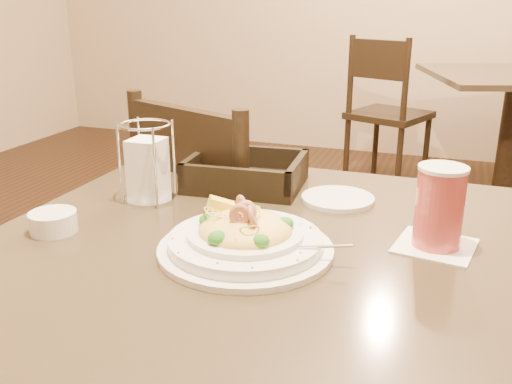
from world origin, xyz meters
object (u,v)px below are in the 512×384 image
(napkin_caddy, at_px, (148,167))
(bread_basket, at_px, (246,176))
(pasta_bowl, at_px, (245,237))
(dining_chair_near, at_px, (227,256))
(side_plate, at_px, (338,199))
(butter_ramekin, at_px, (53,222))
(main_table, at_px, (252,360))
(dining_chair_far, at_px, (386,109))
(drink_glass, at_px, (439,208))

(napkin_caddy, bearing_deg, bread_basket, 44.45)
(pasta_bowl, relative_size, bread_basket, 1.24)
(dining_chair_near, height_order, side_plate, dining_chair_near)
(butter_ramekin, bearing_deg, dining_chair_near, 77.40)
(main_table, xyz_separation_m, bread_basket, (-0.11, 0.27, 0.26))
(dining_chair_far, xyz_separation_m, drink_glass, (0.41, -2.59, 0.33))
(dining_chair_near, xyz_separation_m, drink_glass, (0.52, -0.35, 0.33))
(drink_glass, distance_m, butter_ramekin, 0.66)
(butter_ramekin, bearing_deg, pasta_bowl, 5.55)
(bread_basket, bearing_deg, butter_ramekin, -122.97)
(dining_chair_near, bearing_deg, dining_chair_far, -70.15)
(drink_glass, height_order, napkin_caddy, napkin_caddy)
(dining_chair_near, height_order, drink_glass, dining_chair_near)
(napkin_caddy, bearing_deg, dining_chair_far, 86.59)
(dining_chair_near, bearing_deg, main_table, 140.82)
(main_table, distance_m, butter_ramekin, 0.43)
(dining_chair_far, height_order, napkin_caddy, dining_chair_far)
(napkin_caddy, relative_size, butter_ramekin, 1.94)
(butter_ramekin, bearing_deg, side_plate, 36.63)
(pasta_bowl, height_order, butter_ramekin, pasta_bowl)
(dining_chair_far, distance_m, butter_ramekin, 2.77)
(main_table, height_order, pasta_bowl, pasta_bowl)
(drink_glass, bearing_deg, butter_ramekin, -165.82)
(drink_glass, bearing_deg, main_table, -165.06)
(napkin_caddy, xyz_separation_m, side_plate, (0.36, 0.12, -0.06))
(dining_chair_far, height_order, butter_ramekin, dining_chair_far)
(drink_glass, distance_m, side_plate, 0.26)
(main_table, xyz_separation_m, napkin_caddy, (-0.27, 0.12, 0.31))
(pasta_bowl, bearing_deg, bread_basket, 110.45)
(drink_glass, distance_m, napkin_caddy, 0.56)
(pasta_bowl, distance_m, bread_basket, 0.34)
(bread_basket, relative_size, side_plate, 1.73)
(pasta_bowl, height_order, side_plate, pasta_bowl)
(pasta_bowl, bearing_deg, dining_chair_far, 92.52)
(dining_chair_near, bearing_deg, butter_ramekin, 100.15)
(main_table, height_order, drink_glass, drink_glass)
(dining_chair_far, distance_m, bread_basket, 2.41)
(main_table, relative_size, drink_glass, 6.43)
(dining_chair_far, relative_size, pasta_bowl, 2.96)
(butter_ramekin, bearing_deg, bread_basket, 57.03)
(dining_chair_near, bearing_deg, bread_basket, 149.04)
(bread_basket, bearing_deg, side_plate, -7.54)
(dining_chair_near, relative_size, napkin_caddy, 5.82)
(pasta_bowl, bearing_deg, butter_ramekin, -174.45)
(napkin_caddy, bearing_deg, main_table, -24.36)
(bread_basket, xyz_separation_m, napkin_caddy, (-0.15, -0.15, 0.05))
(side_plate, bearing_deg, dining_chair_near, 150.36)
(dining_chair_far, bearing_deg, butter_ramekin, 106.54)
(dining_chair_near, distance_m, napkin_caddy, 0.45)
(dining_chair_far, bearing_deg, dining_chair_near, 108.36)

